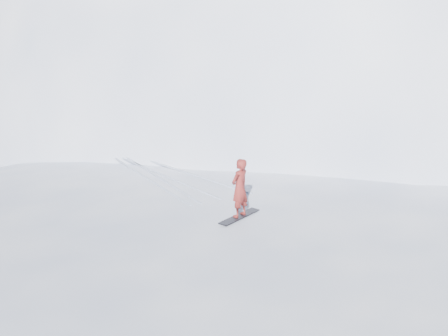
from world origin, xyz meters
The scene contains 8 objects.
ground centered at (0.00, 0.00, 0.00)m, with size 400.00×400.00×0.00m, color white.
near_ridge centered at (1.00, 3.00, 0.00)m, with size 36.00×28.00×4.80m, color white.
summit_peak centered at (22.00, 26.00, 0.00)m, with size 60.00×56.00×56.00m, color white.
peak_shoulder centered at (10.00, 20.00, 0.00)m, with size 28.00×24.00×18.00m, color white.
wind_bumps centered at (-0.56, 2.12, 0.00)m, with size 16.00×14.40×1.00m.
snowboard centered at (0.34, 1.52, 2.41)m, with size 1.46×0.27×0.02m, color black.
snowboarder centered at (0.34, 1.52, 3.22)m, with size 0.58×0.38×1.59m, color maroon.
board_tracks centered at (-0.35, 5.85, 2.42)m, with size 2.93×5.96×0.04m.
Camera 1 is at (-5.21, -9.65, 7.45)m, focal length 40.00 mm.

